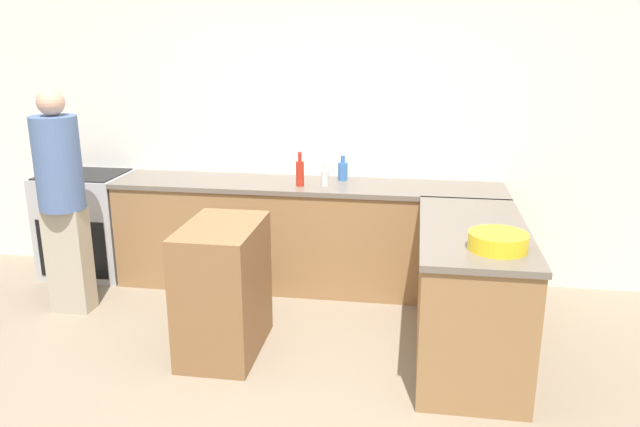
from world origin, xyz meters
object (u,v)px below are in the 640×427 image
at_px(island_table, 223,289).
at_px(vinegar_bottle_clear, 325,177).
at_px(range_oven, 88,224).
at_px(hot_sauce_bottle, 300,173).
at_px(water_bottle_blue, 343,170).
at_px(person_by_range, 62,195).
at_px(mixing_bowl, 498,241).

height_order(island_table, vinegar_bottle_clear, vinegar_bottle_clear).
bearing_deg(range_oven, hot_sauce_bottle, -2.99).
xyz_separation_m(island_table, water_bottle_blue, (0.64, 1.38, 0.55)).
xyz_separation_m(range_oven, water_bottle_blue, (2.30, 0.16, 0.54)).
xyz_separation_m(vinegar_bottle_clear, person_by_range, (-1.92, -0.70, -0.04)).
bearing_deg(hot_sauce_bottle, water_bottle_blue, 39.39).
relative_size(island_table, water_bottle_blue, 4.29).
bearing_deg(island_table, person_by_range, 162.21).
bearing_deg(hot_sauce_bottle, mixing_bowl, -43.65).
bearing_deg(water_bottle_blue, range_oven, -176.03).
bearing_deg(person_by_range, hot_sauce_bottle, 21.39).
distance_m(island_table, hot_sauce_bottle, 1.30).
xyz_separation_m(island_table, vinegar_bottle_clear, (0.52, 1.15, 0.54)).
distance_m(island_table, person_by_range, 1.54).
bearing_deg(island_table, mixing_bowl, -7.78).
distance_m(range_oven, hot_sauce_bottle, 2.06).
bearing_deg(vinegar_bottle_clear, range_oven, 178.01).
xyz_separation_m(range_oven, vinegar_bottle_clear, (2.18, -0.08, 0.53)).
bearing_deg(vinegar_bottle_clear, island_table, -114.54).
relative_size(island_table, vinegar_bottle_clear, 4.94).
distance_m(range_oven, water_bottle_blue, 2.37).
xyz_separation_m(island_table, hot_sauce_bottle, (0.32, 1.12, 0.58)).
distance_m(island_table, water_bottle_blue, 1.62).
distance_m(island_table, vinegar_bottle_clear, 1.37).
bearing_deg(vinegar_bottle_clear, water_bottle_blue, 62.94).
relative_size(vinegar_bottle_clear, hot_sauce_bottle, 0.65).
bearing_deg(island_table, water_bottle_blue, 65.02).
xyz_separation_m(mixing_bowl, water_bottle_blue, (-1.10, 1.62, 0.03)).
height_order(hot_sauce_bottle, person_by_range, person_by_range).
bearing_deg(island_table, vinegar_bottle_clear, 65.46).
bearing_deg(mixing_bowl, hot_sauce_bottle, 136.35).
bearing_deg(hot_sauce_bottle, person_by_range, -158.61).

